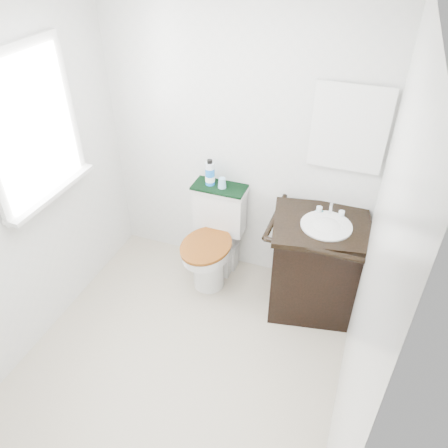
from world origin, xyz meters
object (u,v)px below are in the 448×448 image
Objects in this scene: toilet at (215,241)px; mouthwash_bottle at (210,173)px; vanity at (316,263)px; cup at (222,183)px; trash_bin at (228,254)px.

mouthwash_bottle is at bearing 122.50° from toilet.
cup is at bearing 168.26° from vanity.
vanity reaches higher than toilet.
cup is (0.03, 0.11, 0.52)m from toilet.
toilet is 3.73× the size of mouthwash_bottle.
vanity is at bearing -11.74° from cup.
mouthwash_bottle reaches higher than vanity.
vanity is 3.45× the size of trash_bin.
vanity is (0.88, -0.06, 0.07)m from toilet.
cup reaches higher than trash_bin.
toilet reaches higher than trash_bin.
trash_bin is (0.07, 0.13, -0.22)m from toilet.
mouthwash_bottle is at bearing 168.66° from vanity.
vanity is 0.88m from trash_bin.
mouthwash_bottle is (-0.08, 0.13, 0.58)m from toilet.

